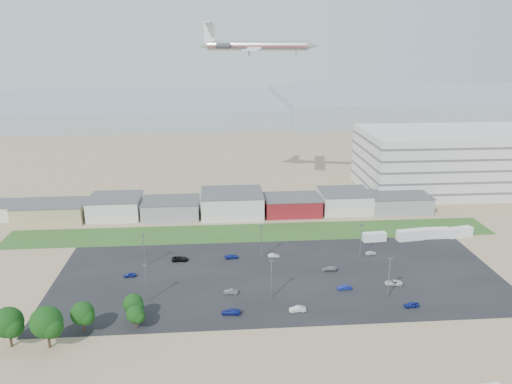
{
  "coord_description": "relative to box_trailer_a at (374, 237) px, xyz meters",
  "views": [
    {
      "loc": [
        -10.85,
        -101.37,
        62.28
      ],
      "look_at": [
        -1.1,
        22.0,
        23.51
      ],
      "focal_mm": 35.0,
      "sensor_mm": 36.0,
      "label": 1
    }
  ],
  "objects": [
    {
      "name": "hills_backdrop",
      "position": [
        1.79,
        273.06,
        3.11
      ],
      "size": [
        700.0,
        200.0,
        9.0
      ],
      "primitive_type": null,
      "color": "gray",
      "rests_on": "ground"
    },
    {
      "name": "parked_car_9",
      "position": [
        -60.63,
        -10.06,
        -0.74
      ],
      "size": [
        4.78,
        2.31,
        1.31
      ],
      "primitive_type": "imported",
      "rotation": [
        0.0,
        0.0,
        1.54
      ],
      "color": "black",
      "rests_on": "ground"
    },
    {
      "name": "lightpole_back_m",
      "position": [
        -37.09,
        -10.25,
        3.76
      ],
      "size": [
        1.21,
        0.51,
        10.31
      ],
      "primitive_type": null,
      "color": "slate",
      "rests_on": "ground"
    },
    {
      "name": "parked_car_13",
      "position": [
        -31.07,
        -40.28,
        -0.74
      ],
      "size": [
        4.04,
        1.59,
        1.31
      ],
      "primitive_type": "imported",
      "rotation": [
        0.0,
        0.0,
        -1.52
      ],
      "color": "silver",
      "rests_on": "ground"
    },
    {
      "name": "parked_car_3",
      "position": [
        -46.8,
        -40.24,
        -0.74
      ],
      "size": [
        4.67,
        2.4,
        1.3
      ],
      "primitive_type": "imported",
      "rotation": [
        0.0,
        0.0,
        -1.7
      ],
      "color": "navy",
      "rests_on": "ground"
    },
    {
      "name": "building_row",
      "position": [
        -55.21,
        29.06,
        2.61
      ],
      "size": [
        170.0,
        20.0,
        8.0
      ],
      "primitive_type": null,
      "color": "silver",
      "rests_on": "ground"
    },
    {
      "name": "lightpole_back_r",
      "position": [
        -8.12,
        -12.12,
        3.81
      ],
      "size": [
        1.23,
        0.51,
        10.42
      ],
      "primitive_type": null,
      "color": "slate",
      "rests_on": "ground"
    },
    {
      "name": "tree_far_left",
      "position": [
        -93.13,
        -49.38,
        3.7
      ],
      "size": [
        6.79,
        6.79,
        10.19
      ],
      "primitive_type": null,
      "color": "black",
      "rests_on": "ground"
    },
    {
      "name": "parking_lot",
      "position": [
        -33.21,
        -21.94,
        -1.39
      ],
      "size": [
        120.0,
        50.0,
        0.01
      ],
      "primitive_type": "cube",
      "color": "black",
      "rests_on": "ground"
    },
    {
      "name": "tree_near",
      "position": [
        -68.01,
        -44.66,
        1.83
      ],
      "size": [
        4.29,
        4.29,
        6.44
      ],
      "primitive_type": null,
      "color": "black",
      "rests_on": "ground"
    },
    {
      "name": "grass_strip",
      "position": [
        -38.21,
        10.06,
        -1.38
      ],
      "size": [
        160.0,
        16.0,
        0.02
      ],
      "primitive_type": "cube",
      "color": "#2F541F",
      "rests_on": "ground"
    },
    {
      "name": "parked_car_4",
      "position": [
        -46.52,
        -30.5,
        -0.8
      ],
      "size": [
        3.74,
        1.7,
        1.19
      ],
      "primitive_type": "imported",
      "rotation": [
        0.0,
        0.0,
        -1.7
      ],
      "color": "#595B5E",
      "rests_on": "ground"
    },
    {
      "name": "lightpole_front_l",
      "position": [
        -67.13,
        -32.85,
        3.51
      ],
      "size": [
        1.15,
        0.48,
        9.81
      ],
      "primitive_type": null,
      "color": "slate",
      "rests_on": "ground"
    },
    {
      "name": "parked_car_2",
      "position": [
        -3.43,
        -40.43,
        -0.76
      ],
      "size": [
        3.82,
        1.85,
        1.26
      ],
      "primitive_type": "imported",
      "rotation": [
        0.0,
        0.0,
        -1.47
      ],
      "color": "navy",
      "rests_on": "ground"
    },
    {
      "name": "airliner",
      "position": [
        -33.42,
        48.33,
        57.47
      ],
      "size": [
        50.21,
        38.75,
        13.37
      ],
      "primitive_type": null,
      "rotation": [
        0.0,
        0.0,
        -0.19
      ],
      "color": "silver"
    },
    {
      "name": "lightpole_front_m",
      "position": [
        -36.56,
        -33.26,
        3.7
      ],
      "size": [
        1.2,
        0.5,
        10.18
      ],
      "primitive_type": null,
      "color": "slate",
      "rests_on": "ground"
    },
    {
      "name": "box_trailer_a",
      "position": [
        0.0,
        0.0,
        0.0
      ],
      "size": [
        7.61,
        2.99,
        2.79
      ],
      "primitive_type": null,
      "rotation": [
        0.0,
        0.0,
        0.09
      ],
      "color": "silver",
      "rests_on": "ground"
    },
    {
      "name": "tree_right",
      "position": [
        -69.0,
        -40.96,
        2.28
      ],
      "size": [
        4.89,
        4.89,
        7.34
      ],
      "primitive_type": null,
      "color": "black",
      "rests_on": "ground"
    },
    {
      "name": "box_trailer_d",
      "position": [
        28.69,
        1.35,
        0.17
      ],
      "size": [
        8.67,
        4.17,
        3.12
      ],
      "primitive_type": null,
      "rotation": [
        0.0,
        0.0,
        0.2
      ],
      "color": "silver",
      "rests_on": "ground"
    },
    {
      "name": "parked_car_8",
      "position": [
        -4.24,
        -10.18,
        -0.81
      ],
      "size": [
        3.56,
        1.82,
        1.16
      ],
      "primitive_type": "imported",
      "rotation": [
        0.0,
        0.0,
        1.71
      ],
      "color": "silver",
      "rests_on": "ground"
    },
    {
      "name": "lightpole_back_l",
      "position": [
        -70.19,
        -12.7,
        3.43
      ],
      "size": [
        1.13,
        0.47,
        9.64
      ],
      "primitive_type": null,
      "color": "slate",
      "rests_on": "ground"
    },
    {
      "name": "parked_car_11",
      "position": [
        -33.25,
        -9.63,
        -0.85
      ],
      "size": [
        3.37,
        1.29,
        1.1
      ],
      "primitive_type": "imported",
      "rotation": [
        0.0,
        0.0,
        1.61
      ],
      "color": "silver",
      "rests_on": "ground"
    },
    {
      "name": "parked_car_6",
      "position": [
        -45.68,
        -9.48,
        -0.8
      ],
      "size": [
        4.27,
        2.19,
        1.19
      ],
      "primitive_type": "imported",
      "rotation": [
        0.0,
        0.0,
        1.7
      ],
      "color": "navy",
      "rests_on": "ground"
    },
    {
      "name": "parking_garage",
      "position": [
        51.79,
        53.06,
        11.11
      ],
      "size": [
        80.0,
        40.0,
        25.0
      ],
      "primitive_type": "cube",
      "color": "silver",
      "rests_on": "ground"
    },
    {
      "name": "ground",
      "position": [
        -38.21,
        -41.94,
        -1.39
      ],
      "size": [
        700.0,
        700.0,
        0.0
      ],
      "primitive_type": "plane",
      "color": "#927F5D",
      "rests_on": "ground"
    },
    {
      "name": "parked_car_5",
      "position": [
        -73.51,
        -19.09,
        -0.83
      ],
      "size": [
        3.46,
        1.72,
        1.13
      ],
      "primitive_type": "imported",
      "rotation": [
        0.0,
        0.0,
        -1.45
      ],
      "color": "navy",
      "rests_on": "ground"
    },
    {
      "name": "box_trailer_b",
      "position": [
        11.75,
        0.07,
        0.24
      ],
      "size": [
        9.03,
        3.96,
        3.27
      ],
      "primitive_type": null,
      "rotation": [
        0.0,
        0.0,
        0.14
      ],
      "color": "silver",
      "rests_on": "ground"
    },
    {
      "name": "parked_car_12",
      "position": [
        -18.9,
        -19.69,
        -0.79
      ],
      "size": [
        4.23,
        1.95,
        1.2
      ],
      "primitive_type": "imported",
      "rotation": [
        0.0,
        0.0,
        -1.64
      ],
      "color": "#A5A5AA",
      "rests_on": "ground"
    },
    {
      "name": "tree_mid",
      "position": [
        -79.22,
        -45.09,
        2.72
      ],
      "size": [
        5.49,
        5.49,
        8.23
      ],
      "primitive_type": null,
      "color": "black",
      "rests_on": "ground"
    },
    {
      "name": "parked_car_1",
      "position": [
        -17.33,
        -30.6,
        -0.78
      ],
      "size": [
        3.79,
        1.47,
        1.23
      ],
      "primitive_type": "imported",
      "rotation": [
        0.0,
        0.0,
        -1.53
      ],
      "color": "navy",
      "rests_on": "ground"
    },
    {
      "name": "parked_car_0",
      "position": [
        -3.93,
        -29.21,
        -0.76
      ],
      "size": [
        4.69,
        2.43,
        1.26
      ],
      "primitive_type": "imported",
      "rotation": [
        0.0,
        0.0,
        -1.64
      ],
      "color": "silver",
      "rests_on": "ground"
    },
    {
      "name": "box_trailer_c",
      "position": [
        20.39,
        1.13,
        0.2
      ],
      "size": [
        8.54,
        2.75,
        3.19
      ],
      "primitive_type": null,
      "rotation": [
        0.0,
        0.0,
        0.01
      ],
      "color": "silver",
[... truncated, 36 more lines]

